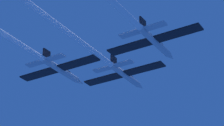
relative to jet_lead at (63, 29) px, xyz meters
The scene contains 1 object.
jet_lead is the anchor object (origin of this frame).
Camera 1 is at (47.74, -85.93, -47.35)m, focal length 73.90 mm.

